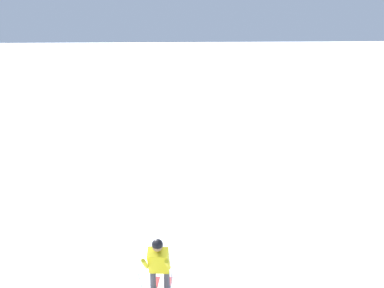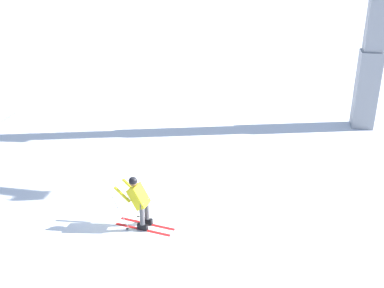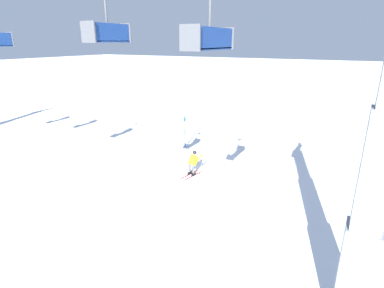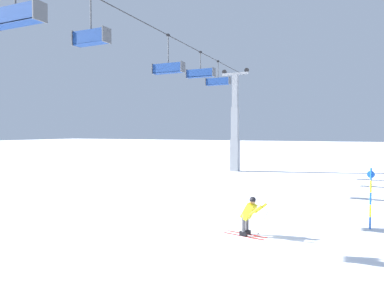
% 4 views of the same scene
% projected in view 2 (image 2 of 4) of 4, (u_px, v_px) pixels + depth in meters
% --- Properties ---
extents(ground_plane, '(260.00, 260.00, 0.00)m').
position_uv_depth(ground_plane, '(163.00, 207.00, 14.06)').
color(ground_plane, white).
extents(skier_carving_main, '(0.80, 1.65, 1.59)m').
position_uv_depth(skier_carving_main, '(138.00, 199.00, 12.82)').
color(skier_carving_main, red).
rests_on(skier_carving_main, ground_plane).
extents(lift_tower_near, '(0.84, 2.99, 9.81)m').
position_uv_depth(lift_tower_near, '(376.00, 25.00, 18.09)').
color(lift_tower_near, gray).
rests_on(lift_tower_near, ground_plane).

